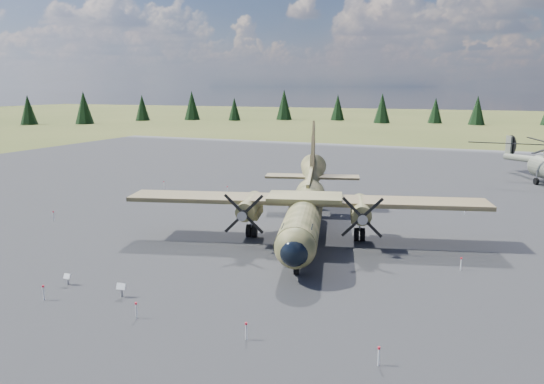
% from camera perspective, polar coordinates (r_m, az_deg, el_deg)
% --- Properties ---
extents(ground, '(500.00, 500.00, 0.00)m').
position_cam_1_polar(ground, '(39.60, -5.02, -5.36)').
color(ground, brown).
rests_on(ground, ground).
extents(apron, '(120.00, 120.00, 0.04)m').
position_cam_1_polar(apron, '(48.39, 0.40, -2.25)').
color(apron, '#545559').
rests_on(apron, ground).
extents(transport_plane, '(26.11, 23.35, 8.68)m').
position_cam_1_polar(transport_plane, '(40.14, 3.64, -1.44)').
color(transport_plane, '#3E4123').
rests_on(transport_plane, ground).
extents(info_placard_left, '(0.44, 0.19, 0.69)m').
position_cam_1_polar(info_placard_left, '(33.23, -21.16, -8.57)').
color(info_placard_left, gray).
rests_on(info_placard_left, ground).
extents(info_placard_right, '(0.54, 0.30, 0.81)m').
position_cam_1_polar(info_placard_right, '(30.45, -15.91, -9.88)').
color(info_placard_right, gray).
rests_on(info_placard_right, ground).
extents(barrier_fence, '(33.12, 29.62, 0.85)m').
position_cam_1_polar(barrier_fence, '(39.61, -5.68, -4.61)').
color(barrier_fence, white).
rests_on(barrier_fence, ground).
extents(treeline, '(306.41, 300.67, 10.97)m').
position_cam_1_polar(treeline, '(39.93, 8.87, 1.72)').
color(treeline, black).
rests_on(treeline, ground).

